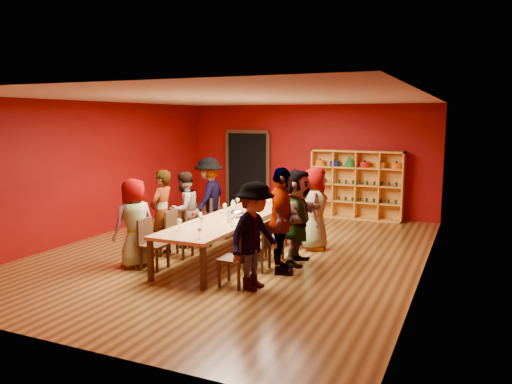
# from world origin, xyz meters

# --- Properties ---
(room_shell) EXTENTS (7.10, 9.10, 3.04)m
(room_shell) POSITION_xyz_m (0.00, 0.00, 1.50)
(room_shell) COLOR #543716
(room_shell) RESTS_ON ground
(tasting_table) EXTENTS (1.10, 4.50, 0.75)m
(tasting_table) POSITION_xyz_m (0.00, 0.00, 0.70)
(tasting_table) COLOR tan
(tasting_table) RESTS_ON ground
(doorway) EXTENTS (1.40, 0.17, 2.30)m
(doorway) POSITION_xyz_m (-1.80, 4.43, 1.12)
(doorway) COLOR black
(doorway) RESTS_ON ground
(shelving_unit) EXTENTS (2.40, 0.40, 1.80)m
(shelving_unit) POSITION_xyz_m (1.40, 4.32, 0.98)
(shelving_unit) COLOR gold
(shelving_unit) RESTS_ON ground
(chair_person_left_0) EXTENTS (0.42, 0.42, 0.89)m
(chair_person_left_0) POSITION_xyz_m (-0.91, -1.59, 0.50)
(chair_person_left_0) COLOR #311E10
(chair_person_left_0) RESTS_ON ground
(person_left_0) EXTENTS (0.70, 0.88, 1.58)m
(person_left_0) POSITION_xyz_m (-1.24, -1.59, 0.79)
(person_left_0) COLOR #16173C
(person_left_0) RESTS_ON ground
(chair_person_left_1) EXTENTS (0.42, 0.42, 0.89)m
(chair_person_left_1) POSITION_xyz_m (-0.91, -0.76, 0.50)
(chair_person_left_1) COLOR #311E10
(chair_person_left_1) RESTS_ON ground
(person_left_1) EXTENTS (0.46, 0.62, 1.66)m
(person_left_1) POSITION_xyz_m (-1.23, -0.76, 0.83)
(person_left_1) COLOR #48484D
(person_left_1) RESTS_ON ground
(chair_person_left_2) EXTENTS (0.42, 0.42, 0.89)m
(chair_person_left_2) POSITION_xyz_m (-0.91, -0.05, 0.50)
(chair_person_left_2) COLOR #311E10
(chair_person_left_2) RESTS_ON ground
(person_left_2) EXTENTS (0.56, 0.82, 1.55)m
(person_left_2) POSITION_xyz_m (-1.17, -0.05, 0.78)
(person_left_2) COLOR #6080C5
(person_left_2) RESTS_ON ground
(chair_person_left_3) EXTENTS (0.42, 0.42, 0.89)m
(chair_person_left_3) POSITION_xyz_m (-0.91, 0.97, 0.50)
(chair_person_left_3) COLOR #311E10
(chair_person_left_3) RESTS_ON ground
(person_left_3) EXTENTS (0.59, 1.19, 1.77)m
(person_left_3) POSITION_xyz_m (-1.16, 0.97, 0.89)
(person_left_3) COLOR tan
(person_left_3) RESTS_ON ground
(chair_person_right_0) EXTENTS (0.42, 0.42, 0.89)m
(chair_person_right_0) POSITION_xyz_m (0.91, -1.80, 0.50)
(chair_person_right_0) COLOR #311E10
(chair_person_right_0) RESTS_ON ground
(person_right_0) EXTENTS (0.66, 1.15, 1.68)m
(person_right_0) POSITION_xyz_m (1.19, -1.80, 0.84)
(person_right_0) COLOR #151739
(person_right_0) RESTS_ON ground
(chair_person_right_1) EXTENTS (0.42, 0.42, 0.89)m
(chair_person_right_1) POSITION_xyz_m (0.91, -0.90, 0.50)
(chair_person_right_1) COLOR #311E10
(chair_person_right_1) RESTS_ON ground
(person_right_1) EXTENTS (0.80, 1.16, 1.82)m
(person_right_1) POSITION_xyz_m (1.28, -0.90, 0.91)
(person_right_1) COLOR #151B3A
(person_right_1) RESTS_ON ground
(chair_person_right_2) EXTENTS (0.42, 0.42, 0.89)m
(chair_person_right_2) POSITION_xyz_m (0.91, -0.24, 0.50)
(chair_person_right_2) COLOR #311E10
(chair_person_right_2) RESTS_ON ground
(person_right_2) EXTENTS (0.58, 1.64, 1.73)m
(person_right_2) POSITION_xyz_m (1.34, -0.24, 0.87)
(person_right_2) COLOR #141538
(person_right_2) RESTS_ON ground
(chair_person_right_3) EXTENTS (0.42, 0.42, 0.89)m
(chair_person_right_3) POSITION_xyz_m (0.91, 0.85, 0.50)
(chair_person_right_3) COLOR #311E10
(chair_person_right_3) RESTS_ON ground
(person_right_3) EXTENTS (0.58, 0.88, 1.66)m
(person_right_3) POSITION_xyz_m (1.33, 0.85, 0.83)
(person_right_3) COLOR silver
(person_right_3) RESTS_ON ground
(wine_glass_0) EXTENTS (0.08, 0.08, 0.20)m
(wine_glass_0) POSITION_xyz_m (-0.38, 0.81, 0.90)
(wine_glass_0) COLOR silver
(wine_glass_0) RESTS_ON tasting_table
(wine_glass_1) EXTENTS (0.08, 0.08, 0.20)m
(wine_glass_1) POSITION_xyz_m (0.37, 0.96, 0.90)
(wine_glass_1) COLOR silver
(wine_glass_1) RESTS_ON tasting_table
(wine_glass_2) EXTENTS (0.07, 0.07, 0.18)m
(wine_glass_2) POSITION_xyz_m (0.12, 0.26, 0.88)
(wine_glass_2) COLOR silver
(wine_glass_2) RESTS_ON tasting_table
(wine_glass_3) EXTENTS (0.09, 0.09, 0.22)m
(wine_glass_3) POSITION_xyz_m (-0.37, 1.73, 0.91)
(wine_glass_3) COLOR silver
(wine_glass_3) RESTS_ON tasting_table
(wine_glass_4) EXTENTS (0.09, 0.09, 0.22)m
(wine_glass_4) POSITION_xyz_m (-0.03, -1.30, 0.91)
(wine_glass_4) COLOR silver
(wine_glass_4) RESTS_ON tasting_table
(wine_glass_5) EXTENTS (0.08, 0.08, 0.21)m
(wine_glass_5) POSITION_xyz_m (-0.29, 0.05, 0.90)
(wine_glass_5) COLOR silver
(wine_glass_5) RESTS_ON tasting_table
(wine_glass_6) EXTENTS (0.07, 0.07, 0.18)m
(wine_glass_6) POSITION_xyz_m (0.31, -1.96, 0.88)
(wine_glass_6) COLOR silver
(wine_glass_6) RESTS_ON tasting_table
(wine_glass_7) EXTENTS (0.08, 0.08, 0.21)m
(wine_glass_7) POSITION_xyz_m (-0.26, -1.65, 0.90)
(wine_glass_7) COLOR silver
(wine_glass_7) RESTS_ON tasting_table
(wine_glass_8) EXTENTS (0.07, 0.07, 0.18)m
(wine_glass_8) POSITION_xyz_m (-0.17, 1.26, 0.88)
(wine_glass_8) COLOR silver
(wine_glass_8) RESTS_ON tasting_table
(wine_glass_9) EXTENTS (0.07, 0.07, 0.18)m
(wine_glass_9) POSITION_xyz_m (0.31, -0.75, 0.88)
(wine_glass_9) COLOR silver
(wine_glass_9) RESTS_ON tasting_table
(wine_glass_10) EXTENTS (0.09, 0.09, 0.21)m
(wine_glass_10) POSITION_xyz_m (0.36, 0.79, 0.90)
(wine_glass_10) COLOR silver
(wine_glass_10) RESTS_ON tasting_table
(wine_glass_11) EXTENTS (0.07, 0.07, 0.18)m
(wine_glass_11) POSITION_xyz_m (-0.09, -0.49, 0.88)
(wine_glass_11) COLOR silver
(wine_glass_11) RESTS_ON tasting_table
(wine_glass_12) EXTENTS (0.08, 0.08, 0.19)m
(wine_glass_12) POSITION_xyz_m (0.38, -0.98, 0.89)
(wine_glass_12) COLOR silver
(wine_glass_12) RESTS_ON tasting_table
(wine_glass_13) EXTENTS (0.08, 0.08, 0.21)m
(wine_glass_13) POSITION_xyz_m (-0.38, -1.00, 0.90)
(wine_glass_13) COLOR silver
(wine_glass_13) RESTS_ON tasting_table
(wine_glass_14) EXTENTS (0.08, 0.08, 0.20)m
(wine_glass_14) POSITION_xyz_m (0.33, 0.00, 0.89)
(wine_glass_14) COLOR silver
(wine_glass_14) RESTS_ON tasting_table
(wine_glass_15) EXTENTS (0.09, 0.09, 0.21)m
(wine_glass_15) POSITION_xyz_m (0.30, -0.12, 0.91)
(wine_glass_15) COLOR silver
(wine_glass_15) RESTS_ON tasting_table
(wine_glass_16) EXTENTS (0.07, 0.07, 0.18)m
(wine_glass_16) POSITION_xyz_m (-0.32, -0.87, 0.88)
(wine_glass_16) COLOR silver
(wine_glass_16) RESTS_ON tasting_table
(wine_glass_17) EXTENTS (0.07, 0.07, 0.18)m
(wine_glass_17) POSITION_xyz_m (0.37, 1.96, 0.88)
(wine_glass_17) COLOR silver
(wine_glass_17) RESTS_ON tasting_table
(wine_glass_18) EXTENTS (0.08, 0.08, 0.20)m
(wine_glass_18) POSITION_xyz_m (0.37, 1.79, 0.90)
(wine_glass_18) COLOR silver
(wine_glass_18) RESTS_ON tasting_table
(spittoon_bowl) EXTENTS (0.28, 0.28, 0.16)m
(spittoon_bowl) POSITION_xyz_m (0.09, -0.16, 0.82)
(spittoon_bowl) COLOR silver
(spittoon_bowl) RESTS_ON tasting_table
(carafe_a) EXTENTS (0.12, 0.12, 0.24)m
(carafe_a) POSITION_xyz_m (-0.21, 0.27, 0.86)
(carafe_a) COLOR silver
(carafe_a) RESTS_ON tasting_table
(carafe_b) EXTENTS (0.09, 0.09, 0.23)m
(carafe_b) POSITION_xyz_m (0.19, -0.72, 0.85)
(carafe_b) COLOR silver
(carafe_b) RESTS_ON tasting_table
(wine_bottle) EXTENTS (0.08, 0.08, 0.28)m
(wine_bottle) POSITION_xyz_m (0.18, 1.92, 0.86)
(wine_bottle) COLOR #153C1A
(wine_bottle) RESTS_ON tasting_table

